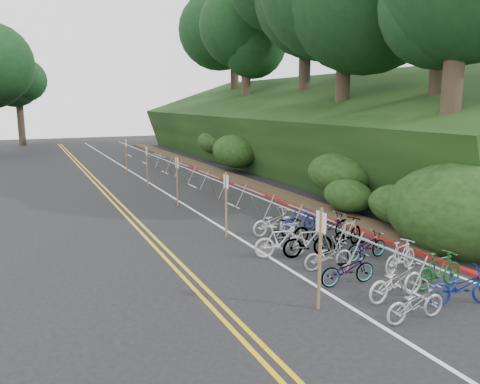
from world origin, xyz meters
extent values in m
plane|color=black|center=(0.00, 0.00, 0.00)|extent=(120.00, 120.00, 0.00)
cube|color=gold|center=(-2.15, 10.00, 0.00)|extent=(0.12, 80.00, 0.01)
cube|color=gold|center=(-1.85, 10.00, 0.00)|extent=(0.12, 80.00, 0.01)
cube|color=silver|center=(1.00, 10.00, 0.00)|extent=(0.12, 80.00, 0.01)
cube|color=silver|center=(5.20, 10.00, 0.00)|extent=(0.12, 80.00, 0.01)
cube|color=silver|center=(3.10, -2.00, 0.00)|extent=(0.10, 1.60, 0.01)
cube|color=silver|center=(3.10, 4.00, 0.00)|extent=(0.10, 1.60, 0.01)
cube|color=silver|center=(3.10, 10.00, 0.00)|extent=(0.10, 1.60, 0.01)
cube|color=silver|center=(3.10, 16.00, 0.00)|extent=(0.10, 1.60, 0.01)
cube|color=silver|center=(3.10, 22.00, 0.00)|extent=(0.10, 1.60, 0.01)
cube|color=silver|center=(3.10, 28.00, 0.00)|extent=(0.10, 1.60, 0.01)
cube|color=silver|center=(3.10, 34.00, 0.00)|extent=(0.10, 1.60, 0.01)
cube|color=maroon|center=(5.70, 12.00, 0.05)|extent=(0.25, 28.00, 0.10)
cube|color=black|center=(13.50, 22.00, 2.80)|extent=(12.32, 44.00, 9.11)
cube|color=#382819|center=(6.40, 22.00, 0.08)|extent=(1.40, 44.00, 0.16)
ellipsoid|color=#284C19|center=(7.20, 3.00, 1.04)|extent=(2.00, 2.80, 1.60)
ellipsoid|color=#284C19|center=(8.00, 8.00, 1.55)|extent=(2.60, 3.64, 2.08)
ellipsoid|color=#284C19|center=(9.20, 14.00, 1.99)|extent=(2.20, 3.08, 1.76)
ellipsoid|color=#284C19|center=(7.80, 20.00, 1.56)|extent=(3.00, 4.20, 2.40)
ellipsoid|color=#284C19|center=(8.50, 26.00, 1.73)|extent=(2.40, 3.36, 1.92)
ellipsoid|color=#284C19|center=(9.80, 30.00, 2.41)|extent=(2.80, 3.92, 2.24)
ellipsoid|color=#284C19|center=(7.00, 6.00, 0.90)|extent=(1.80, 2.52, 1.44)
ellipsoid|color=#284C19|center=(10.00, 18.00, 2.60)|extent=(3.20, 4.48, 2.56)
ellipsoid|color=black|center=(8.00, 0.50, 1.21)|extent=(5.28, 6.16, 3.52)
cylinder|color=#2D2319|center=(9.50, 3.00, 3.94)|extent=(0.79, 0.79, 5.48)
cylinder|color=#2D2319|center=(12.00, 6.00, 6.17)|extent=(0.86, 0.86, 6.74)
cylinder|color=#2D2319|center=(11.00, 12.00, 5.66)|extent=(0.84, 0.84, 6.32)
cylinder|color=#2D2319|center=(13.50, 20.00, 6.78)|extent=(0.88, 0.88, 7.16)
cylinder|color=#2D2319|center=(12.50, 28.00, 5.75)|extent=(0.81, 0.81, 5.90)
ellipsoid|color=black|center=(12.50, 28.00, 11.05)|extent=(7.86, 7.86, 7.47)
cylinder|color=#2D2319|center=(15.00, 36.00, 6.87)|extent=(0.86, 0.86, 6.74)
ellipsoid|color=black|center=(15.00, 36.00, 13.05)|extent=(9.36, 9.36, 8.89)
cylinder|color=#2D2319|center=(-6.00, 50.00, 2.53)|extent=(0.77, 0.77, 5.05)
ellipsoid|color=black|center=(-6.00, 50.00, 7.02)|extent=(6.55, 6.55, 6.22)
cylinder|color=gray|center=(2.44, -1.09, 1.21)|extent=(0.05, 2.68, 0.05)
cylinder|color=gray|center=(2.16, -2.33, 0.60)|extent=(0.61, 0.04, 1.19)
cylinder|color=gray|center=(2.72, -2.33, 0.60)|extent=(0.61, 0.04, 1.19)
cylinder|color=gray|center=(2.16, 0.15, 0.60)|extent=(0.61, 0.04, 1.19)
cylinder|color=gray|center=(2.72, 0.15, 0.60)|extent=(0.61, 0.04, 1.19)
cylinder|color=gray|center=(3.00, 3.00, 1.15)|extent=(0.05, 3.00, 0.05)
cylinder|color=gray|center=(2.72, 1.60, 0.57)|extent=(0.58, 0.04, 1.13)
cylinder|color=gray|center=(3.28, 1.60, 0.57)|extent=(0.58, 0.04, 1.13)
cylinder|color=gray|center=(2.72, 4.40, 0.57)|extent=(0.58, 0.04, 1.13)
cylinder|color=gray|center=(3.28, 4.40, 0.57)|extent=(0.58, 0.04, 1.13)
cylinder|color=gray|center=(3.00, 8.00, 1.15)|extent=(0.05, 3.00, 0.05)
cylinder|color=gray|center=(2.72, 6.60, 0.57)|extent=(0.58, 0.04, 1.13)
cylinder|color=gray|center=(3.28, 6.60, 0.57)|extent=(0.58, 0.04, 1.13)
cylinder|color=gray|center=(2.72, 9.40, 0.57)|extent=(0.58, 0.04, 1.13)
cylinder|color=gray|center=(3.28, 9.40, 0.57)|extent=(0.58, 0.04, 1.13)
cylinder|color=gray|center=(3.00, 13.00, 1.15)|extent=(0.05, 3.00, 0.05)
cylinder|color=gray|center=(2.72, 11.60, 0.57)|extent=(0.58, 0.04, 1.13)
cylinder|color=gray|center=(3.28, 11.60, 0.57)|extent=(0.58, 0.04, 1.13)
cylinder|color=gray|center=(2.72, 14.40, 0.57)|extent=(0.58, 0.04, 1.13)
cylinder|color=gray|center=(3.28, 14.40, 0.57)|extent=(0.58, 0.04, 1.13)
cylinder|color=gray|center=(3.00, 18.00, 1.15)|extent=(0.05, 3.00, 0.05)
cylinder|color=gray|center=(2.72, 16.60, 0.57)|extent=(0.58, 0.04, 1.13)
cylinder|color=gray|center=(3.28, 16.60, 0.57)|extent=(0.58, 0.04, 1.13)
cylinder|color=gray|center=(2.72, 19.40, 0.57)|extent=(0.58, 0.04, 1.13)
cylinder|color=gray|center=(3.28, 19.40, 0.57)|extent=(0.58, 0.04, 1.13)
cylinder|color=gray|center=(3.00, 23.00, 1.15)|extent=(0.05, 3.00, 0.05)
cylinder|color=gray|center=(2.72, 21.60, 0.57)|extent=(0.58, 0.04, 1.13)
cylinder|color=gray|center=(3.28, 21.60, 0.57)|extent=(0.58, 0.04, 1.13)
cylinder|color=gray|center=(2.72, 24.40, 0.57)|extent=(0.58, 0.04, 1.13)
cylinder|color=gray|center=(3.28, 24.40, 0.57)|extent=(0.58, 0.04, 1.13)
cylinder|color=brown|center=(0.23, -1.60, 1.28)|extent=(0.08, 0.08, 2.56)
cube|color=silver|center=(0.23, -1.60, 2.21)|extent=(0.02, 0.40, 0.50)
cylinder|color=brown|center=(0.60, 5.00, 1.25)|extent=(0.08, 0.08, 2.50)
cube|color=silver|center=(0.60, 5.00, 2.15)|extent=(0.02, 0.40, 0.50)
cylinder|color=brown|center=(0.60, 11.00, 1.25)|extent=(0.08, 0.08, 2.50)
cube|color=silver|center=(0.60, 11.00, 2.15)|extent=(0.02, 0.40, 0.50)
cylinder|color=brown|center=(0.60, 17.00, 1.25)|extent=(0.08, 0.08, 2.50)
cube|color=silver|center=(0.60, 17.00, 2.15)|extent=(0.02, 0.40, 0.50)
cylinder|color=brown|center=(0.60, 23.00, 1.25)|extent=(0.08, 0.08, 2.50)
cube|color=silver|center=(0.60, 23.00, 2.15)|extent=(0.02, 0.40, 0.50)
imported|color=beige|center=(1.34, 2.20, 0.54)|extent=(0.90, 1.86, 1.08)
imported|color=#9E9EA3|center=(1.90, -3.10, 0.44)|extent=(0.61, 1.69, 0.88)
imported|color=navy|center=(3.63, -2.92, 0.49)|extent=(1.09, 1.96, 0.97)
imported|color=beige|center=(2.36, -1.98, 0.49)|extent=(0.81, 1.92, 0.99)
imported|color=#144C1E|center=(3.95, -1.90, 0.52)|extent=(0.51, 1.74, 1.04)
imported|color=slate|center=(1.86, -0.64, 0.45)|extent=(0.70, 1.74, 0.90)
imported|color=beige|center=(3.91, -0.52, 0.49)|extent=(0.91, 1.71, 0.99)
imported|color=#9E9EA3|center=(2.11, 0.63, 0.43)|extent=(0.70, 1.68, 0.86)
imported|color=slate|center=(3.76, 0.85, 0.44)|extent=(0.74, 1.72, 0.88)
imported|color=slate|center=(2.15, 1.83, 0.53)|extent=(0.80, 1.81, 1.05)
imported|color=slate|center=(3.96, 2.09, 0.54)|extent=(1.14, 1.86, 1.08)
imported|color=slate|center=(2.25, 3.20, 0.49)|extent=(0.55, 1.64, 0.97)
imported|color=slate|center=(3.99, 3.18, 0.48)|extent=(0.98, 1.93, 0.97)
imported|color=beige|center=(2.44, 4.66, 0.49)|extent=(0.85, 1.93, 0.98)
imported|color=navy|center=(3.61, 4.61, 0.46)|extent=(0.58, 1.57, 0.92)
camera|label=1|loc=(-6.11, -10.59, 5.04)|focal=35.00mm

